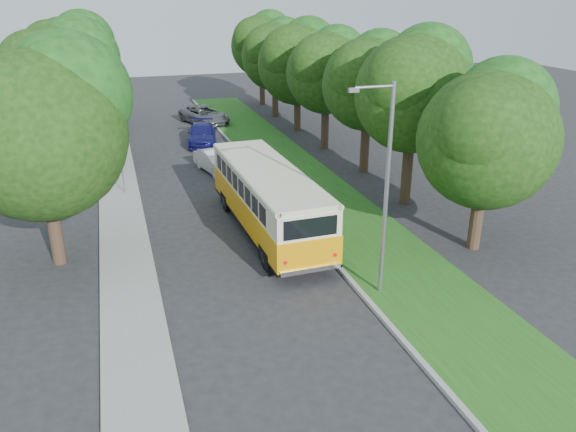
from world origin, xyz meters
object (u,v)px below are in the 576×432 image
object	(u,v)px
car_grey	(204,115)
lamppost_far	(111,110)
car_silver	(261,188)
car_blue	(202,134)
vintage_bus	(268,201)
lamppost_near	(385,186)
car_white	(216,161)

from	to	relation	value
car_grey	lamppost_far	bearing A→B (deg)	-141.32
lamppost_far	car_silver	distance (m)	10.78
car_blue	car_grey	size ratio (longest dim) A/B	0.93
vintage_bus	car_blue	bearing A→B (deg)	89.00
lamppost_near	car_white	world-z (taller)	lamppost_near
car_silver	car_blue	size ratio (longest dim) A/B	0.80
lamppost_far	car_blue	world-z (taller)	lamppost_far
lamppost_near	car_white	size ratio (longest dim) A/B	1.89
lamppost_far	vintage_bus	size ratio (longest dim) A/B	0.68
vintage_bus	car_silver	bearing A→B (deg)	77.96
car_blue	car_grey	bearing A→B (deg)	88.49
car_silver	car_blue	distance (m)	13.22
lamppost_far	car_blue	size ratio (longest dim) A/B	1.47
car_white	car_blue	size ratio (longest dim) A/B	0.83
lamppost_near	vintage_bus	world-z (taller)	lamppost_near
lamppost_near	car_blue	xyz separation A→B (m)	(-2.61, 24.56, -3.63)
lamppost_far	car_white	bearing A→B (deg)	-11.98
car_grey	vintage_bus	bearing A→B (deg)	-113.27
car_grey	car_blue	bearing A→B (deg)	-121.81
lamppost_near	car_silver	size ratio (longest dim) A/B	1.97
lamppost_near	lamppost_far	size ratio (longest dim) A/B	1.07
vintage_bus	car_grey	distance (m)	24.56
car_silver	car_grey	size ratio (longest dim) A/B	0.74
car_silver	car_grey	distance (m)	20.01
car_white	car_blue	bearing A→B (deg)	73.91
car_blue	car_grey	world-z (taller)	car_grey
vintage_bus	car_silver	world-z (taller)	vintage_bus
lamppost_near	car_silver	world-z (taller)	lamppost_near
lamppost_far	car_grey	bearing A→B (deg)	59.36
vintage_bus	car_grey	world-z (taller)	vintage_bus
car_silver	car_blue	bearing A→B (deg)	98.74
vintage_bus	car_blue	size ratio (longest dim) A/B	2.14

